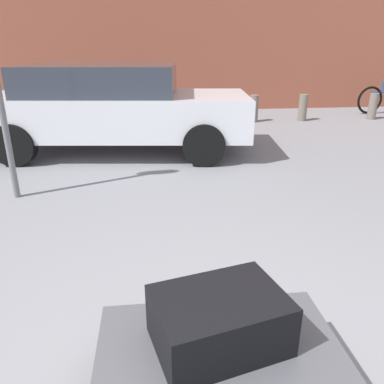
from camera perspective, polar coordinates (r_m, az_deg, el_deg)
luggage_cart at (r=1.99m, az=4.36°, el=-24.60°), size 1.18×0.80×0.34m
suitcase_black_rear_right at (r=1.89m, az=4.31°, el=-18.90°), size 0.70×0.57×0.27m
parked_car at (r=6.51m, az=-11.83°, el=12.65°), size 4.48×2.30×1.42m
bollard_kerb_near at (r=9.23m, az=9.43°, el=12.45°), size 0.20×0.20×0.63m
bollard_kerb_mid at (r=9.63m, az=16.55°, el=12.24°), size 0.20×0.20×0.63m
bollard_kerb_far at (r=10.45m, az=25.87°, el=11.68°), size 0.20×0.20×0.63m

